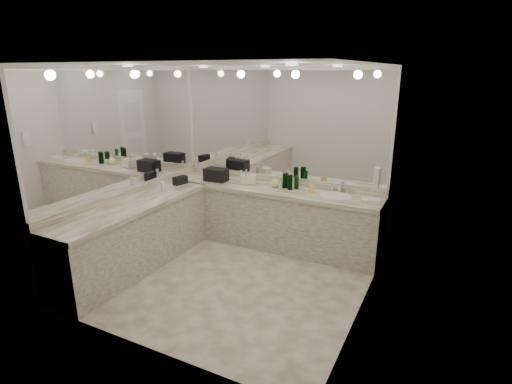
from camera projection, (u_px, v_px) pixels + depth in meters
The scene contains 37 objects.
floor at pixel (232, 279), 5.06m from camera, with size 3.20×3.20×0.00m, color beige.
ceiling at pixel (227, 64), 4.31m from camera, with size 3.20×3.20×0.00m, color white.
wall_back at pixel (280, 157), 5.97m from camera, with size 3.20×0.02×2.60m, color beige.
wall_left at pixel (127, 166), 5.38m from camera, with size 0.02×3.00×2.60m, color beige.
wall_right at pixel (368, 199), 4.00m from camera, with size 0.02×3.00×2.60m, color beige.
vanity_back_base at pixel (271, 218), 5.97m from camera, with size 3.20×0.60×0.84m, color beige.
vanity_back_top at pixel (271, 190), 5.83m from camera, with size 3.20×0.64×0.06m, color silver.
vanity_left_base at pixel (134, 238), 5.25m from camera, with size 0.60×2.40×0.84m, color beige.
vanity_left_top at pixel (132, 206), 5.11m from camera, with size 0.64×2.42×0.06m, color silver.
backsplash_back at pixel (280, 180), 6.05m from camera, with size 3.20×0.04×0.10m, color silver.
backsplash_left at pixel (131, 191), 5.47m from camera, with size 0.04×3.00×0.10m, color silver.
mirror_back at pixel (281, 125), 5.82m from camera, with size 3.12×0.01×1.55m, color white.
mirror_left at pixel (125, 131), 5.23m from camera, with size 0.01×2.92×1.55m, color white.
sink at pixel (335, 197), 5.42m from camera, with size 0.44×0.44×0.03m, color white.
faucet at pixel (340, 187), 5.58m from camera, with size 0.24×0.16×0.14m, color silver.
wall_phone at pixel (377, 178), 4.60m from camera, with size 0.06×0.10×0.24m, color white.
door at pixel (352, 240), 3.65m from camera, with size 0.02×0.82×2.10m, color white.
black_toiletry_bag at pixel (216, 175), 6.15m from camera, with size 0.34×0.22×0.20m, color black.
black_bag_spill at pixel (180, 180), 5.98m from camera, with size 0.10×0.22×0.12m, color black.
cream_cosmetic_case at pixel (248, 179), 6.00m from camera, with size 0.23×0.14×0.13m, color beige.
hand_towel at pixel (370, 201), 5.17m from camera, with size 0.24×0.16×0.04m, color white.
lotion_left at pixel (163, 187), 5.63m from camera, with size 0.06×0.06×0.13m, color white.
soap_bottle_a at pixel (242, 176), 6.09m from camera, with size 0.07×0.07×0.19m, color silver.
soap_bottle_b at pixel (246, 176), 6.00m from camera, with size 0.10×0.10×0.22m, color #AEAECD.
soap_bottle_c at pixel (276, 181), 5.82m from camera, with size 0.14×0.14×0.17m, color #F3E892.
green_bottle_0 at pixel (297, 182), 5.74m from camera, with size 0.07×0.07×0.18m, color #094816.
green_bottle_1 at pixel (286, 180), 5.80m from camera, with size 0.06×0.06×0.22m, color #094816.
green_bottle_2 at pixel (290, 182), 5.70m from camera, with size 0.07×0.07×0.21m, color #094816.
green_bottle_3 at pixel (290, 182), 5.68m from camera, with size 0.06×0.06×0.22m, color #094816.
green_bottle_4 at pixel (285, 181), 5.78m from camera, with size 0.07×0.07×0.22m, color #094816.
amenity_bottle_0 at pixel (244, 180), 6.05m from camera, with size 0.06×0.06×0.08m, color #E57F66.
amenity_bottle_1 at pixel (207, 178), 6.24m from camera, with size 0.06×0.06×0.07m, color silver.
amenity_bottle_2 at pixel (312, 190), 5.54m from camera, with size 0.06×0.06×0.11m, color #F2D84C.
amenity_bottle_3 at pixel (281, 185), 5.76m from camera, with size 0.05×0.05×0.09m, color silver.
amenity_bottle_4 at pixel (275, 183), 5.84m from camera, with size 0.05×0.05×0.10m, color silver.
amenity_bottle_5 at pixel (208, 174), 6.45m from camera, with size 0.04×0.04×0.06m, color silver.
amenity_bottle_6 at pixel (311, 188), 5.57m from camera, with size 0.05×0.05×0.12m, color #E0B28C.
Camera 1 is at (2.31, -3.90, 2.53)m, focal length 28.00 mm.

